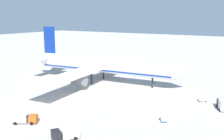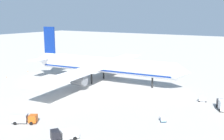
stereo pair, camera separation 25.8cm
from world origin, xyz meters
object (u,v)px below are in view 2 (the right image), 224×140
object	(u,v)px
airliner	(101,65)
traffic_cone_3	(28,71)
service_truck_1	(64,134)
baggage_cart_0	(163,119)
traffic_cone_0	(126,63)
traffic_cone_2	(31,115)
service_truck_0	(222,105)
service_truck_3	(24,118)
baggage_cart_1	(202,99)
traffic_cone_1	(7,77)

from	to	relation	value
airliner	traffic_cone_3	size ratio (longest dim) A/B	144.77
service_truck_1	baggage_cart_0	size ratio (longest dim) A/B	2.23
service_truck_1	traffic_cone_0	bearing A→B (deg)	111.35
traffic_cone_2	service_truck_0	bearing A→B (deg)	36.86
traffic_cone_2	service_truck_1	bearing A→B (deg)	-19.17
traffic_cone_0	traffic_cone_3	size ratio (longest dim) A/B	1.00
baggage_cart_0	service_truck_1	bearing A→B (deg)	-123.76
service_truck_1	service_truck_3	distance (m)	15.68
service_truck_0	baggage_cart_0	distance (m)	21.54
traffic_cone_3	service_truck_3	bearing A→B (deg)	-41.55
traffic_cone_0	baggage_cart_1	bearing A→B (deg)	-40.83
traffic_cone_0	airliner	bearing A→B (deg)	-73.96
baggage_cart_0	service_truck_3	bearing A→B (deg)	-145.69
service_truck_1	traffic_cone_3	bearing A→B (deg)	144.89
service_truck_0	traffic_cone_0	size ratio (longest dim) A/B	11.38
airliner	baggage_cart_1	bearing A→B (deg)	-6.44
baggage_cart_0	baggage_cart_1	distance (m)	23.51
service_truck_1	traffic_cone_2	xyz separation A→B (m)	(-18.33, 6.37, -1.09)
baggage_cart_1	traffic_cone_3	xyz separation A→B (m)	(-87.06, 1.94, -0.52)
traffic_cone_0	traffic_cone_2	xyz separation A→B (m)	(18.55, -87.96, 0.00)
service_truck_3	traffic_cone_0	distance (m)	95.23
service_truck_1	traffic_cone_3	world-z (taller)	service_truck_1
baggage_cart_1	traffic_cone_1	xyz separation A→B (m)	(-85.16, -12.08, -0.52)
service_truck_3	traffic_cone_1	size ratio (longest dim) A/B	12.53
traffic_cone_2	traffic_cone_1	bearing A→B (deg)	150.23
traffic_cone_3	airliner	bearing A→B (deg)	4.02
traffic_cone_0	traffic_cone_3	bearing A→B (deg)	-122.91
service_truck_1	service_truck_3	size ratio (longest dim) A/B	0.95
service_truck_0	traffic_cone_3	bearing A→B (deg)	175.72
service_truck_0	service_truck_3	world-z (taller)	service_truck_0
airliner	traffic_cone_0	xyz separation A→B (m)	(-12.64, 43.98, -6.91)
airliner	traffic_cone_2	size ratio (longest dim) A/B	144.77
airliner	traffic_cone_3	distance (m)	43.72
baggage_cart_0	traffic_cone_2	size ratio (longest dim) A/B	5.33
service_truck_1	traffic_cone_0	xyz separation A→B (m)	(-36.88, 94.33, -1.09)
service_truck_3	traffic_cone_2	world-z (taller)	service_truck_3
airliner	baggage_cart_0	bearing A→B (deg)	-35.53
baggage_cart_1	traffic_cone_2	xyz separation A→B (m)	(-38.09, -39.01, -0.52)
baggage_cart_1	traffic_cone_3	size ratio (longest dim) A/B	6.00
airliner	service_truck_3	distance (m)	49.92
airliner	baggage_cart_0	size ratio (longest dim) A/B	27.17
traffic_cone_0	traffic_cone_1	world-z (taller)	same
service_truck_0	traffic_cone_1	size ratio (longest dim) A/B	11.38
traffic_cone_2	traffic_cone_0	bearing A→B (deg)	101.91
airliner	traffic_cone_1	size ratio (longest dim) A/B	144.77
service_truck_3	traffic_cone_2	xyz separation A→B (m)	(-2.72, 4.86, -1.13)
traffic_cone_3	traffic_cone_1	bearing A→B (deg)	-82.30
service_truck_3	traffic_cone_1	distance (m)	59.09
baggage_cart_0	traffic_cone_2	distance (m)	36.93
traffic_cone_1	traffic_cone_2	size ratio (longest dim) A/B	1.00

